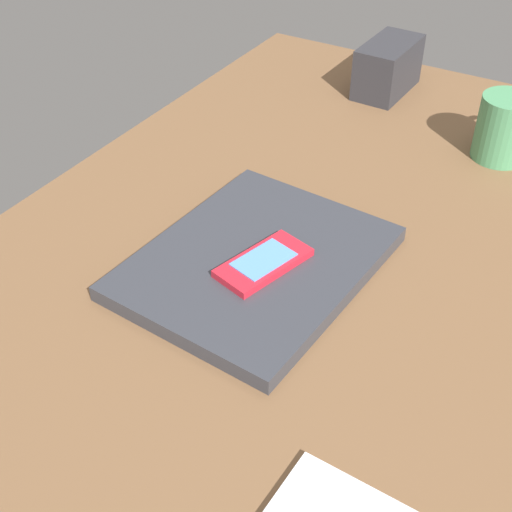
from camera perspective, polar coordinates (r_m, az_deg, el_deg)
The scene contains 5 objects.
desk_surface at distance 90.96cm, azimuth 5.22°, elevation 0.39°, with size 120.00×80.00×3.00cm, color brown.
laptop_closed at distance 84.82cm, azimuth 0.00°, elevation -0.53°, with size 31.30×24.81×2.00cm, color #33353D.
cell_phone_on_laptop at distance 82.41cm, azimuth 0.62°, elevation -0.54°, with size 12.67×8.45×1.09cm.
desk_organizer at distance 128.08cm, azimuth 10.70°, elevation 14.89°, with size 13.76×7.39×8.81cm, color #2D2D33.
coffee_mug at distance 111.57cm, azimuth 19.63°, elevation 9.85°, with size 11.81×8.22×9.74cm.
Camera 1 is at (-65.49, -29.18, 57.47)cm, focal length 49.04 mm.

